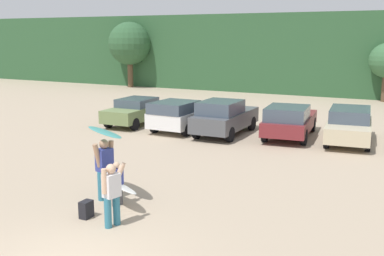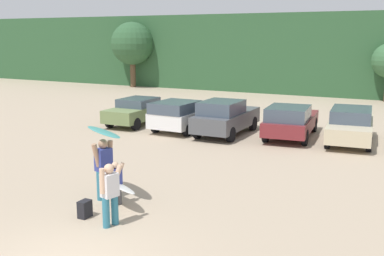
# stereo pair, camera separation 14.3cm
# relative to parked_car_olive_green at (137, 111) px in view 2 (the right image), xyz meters

# --- Properties ---
(hillside_ridge) EXTENTS (108.00, 12.00, 6.38)m
(hillside_ridge) POSITION_rel_parked_car_olive_green_xyz_m (7.33, 21.79, 2.46)
(hillside_ridge) COLOR #2D5633
(hillside_ridge) RESTS_ON ground_plane
(tree_far_right) EXTENTS (3.82, 3.82, 5.84)m
(tree_far_right) POSITION_rel_parked_car_olive_green_xyz_m (-10.54, 15.04, 3.18)
(tree_far_right) COLOR brown
(tree_far_right) RESTS_ON ground_plane
(parked_car_olive_green) EXTENTS (1.85, 4.12, 1.38)m
(parked_car_olive_green) POSITION_rel_parked_car_olive_green_xyz_m (0.00, 0.00, 0.00)
(parked_car_olive_green) COLOR #6B7F4C
(parked_car_olive_green) RESTS_ON ground_plane
(parked_car_white) EXTENTS (2.07, 4.20, 1.52)m
(parked_car_white) POSITION_rel_parked_car_olive_green_xyz_m (2.90, -0.32, 0.07)
(parked_car_white) COLOR white
(parked_car_white) RESTS_ON ground_plane
(parked_car_dark_gray) EXTENTS (1.88, 4.48, 1.68)m
(parked_car_dark_gray) POSITION_rel_parked_car_olive_green_xyz_m (5.19, -0.35, 0.13)
(parked_car_dark_gray) COLOR #4C4F54
(parked_car_dark_gray) RESTS_ON ground_plane
(parked_car_maroon) EXTENTS (2.35, 4.89, 1.54)m
(parked_car_maroon) POSITION_rel_parked_car_olive_green_xyz_m (8.10, 0.42, 0.07)
(parked_car_maroon) COLOR maroon
(parked_car_maroon) RESTS_ON ground_plane
(parked_car_champagne) EXTENTS (2.26, 4.76, 1.49)m
(parked_car_champagne) POSITION_rel_parked_car_olive_green_xyz_m (10.68, 0.77, 0.05)
(parked_car_champagne) COLOR beige
(parked_car_champagne) RESTS_ON ground_plane
(person_adult) EXTENTS (0.42, 0.73, 1.76)m
(person_adult) POSITION_rel_parked_car_olive_green_xyz_m (5.57, -10.02, 0.26)
(person_adult) COLOR teal
(person_adult) RESTS_ON ground_plane
(person_child) EXTENTS (0.30, 0.60, 1.24)m
(person_child) POSITION_rel_parked_car_olive_green_xyz_m (6.18, -10.29, -0.03)
(person_child) COLOR #4C4C51
(person_child) RESTS_ON ground_plane
(person_companion) EXTENTS (0.38, 0.70, 1.59)m
(person_companion) POSITION_rel_parked_car_olive_green_xyz_m (6.92, -11.52, 0.17)
(person_companion) COLOR teal
(person_companion) RESTS_ON ground_plane
(surfboard_teal) EXTENTS (1.99, 1.48, 0.18)m
(surfboard_teal) POSITION_rel_parked_car_olive_green_xyz_m (5.56, -9.96, 1.23)
(surfboard_teal) COLOR teal
(surfboard_white) EXTENTS (1.85, 1.31, 0.23)m
(surfboard_white) POSITION_rel_parked_car_olive_green_xyz_m (6.26, -10.32, -0.13)
(surfboard_white) COLOR white
(backpack_dropped) EXTENTS (0.24, 0.34, 0.45)m
(backpack_dropped) POSITION_rel_parked_car_olive_green_xyz_m (5.99, -11.39, -0.50)
(backpack_dropped) COLOR black
(backpack_dropped) RESTS_ON ground_plane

